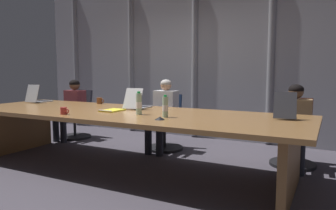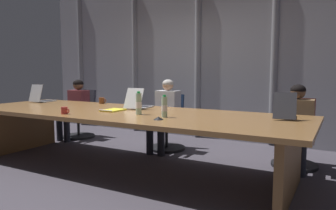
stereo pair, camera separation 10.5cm
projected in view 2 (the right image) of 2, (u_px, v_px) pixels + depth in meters
ground_plane at (124, 168)px, 4.19m from camera, size 14.20×14.20×0.00m
conference_table at (124, 122)px, 4.13m from camera, size 4.57×1.49×0.75m
curtain_backdrop at (198, 58)px, 6.08m from camera, size 7.10×0.17×3.04m
laptop_left_end at (42, 98)px, 5.35m from camera, size 0.27×0.41×0.29m
laptop_left_mid at (139, 104)px, 4.45m from camera, size 0.30×0.48×0.29m
laptop_center at (285, 113)px, 3.52m from camera, size 0.28×0.48×0.29m
office_chair_left_end at (80, 120)px, 6.16m from camera, size 0.60×0.60×0.90m
office_chair_left_mid at (168, 129)px, 5.24m from camera, size 0.60×0.61×0.89m
office_chair_center at (296, 141)px, 4.30m from camera, size 0.60×0.60×0.90m
person_left_end at (75, 106)px, 5.97m from camera, size 0.40×0.56×1.11m
person_left_mid at (165, 112)px, 5.05m from camera, size 0.37×0.55×1.14m
person_center at (296, 122)px, 4.12m from camera, size 0.43×0.56×1.10m
water_bottle_primary at (139, 104)px, 3.82m from camera, size 0.07×0.07×0.28m
water_bottle_secondary at (164, 107)px, 3.58m from camera, size 0.07×0.07×0.25m
coffee_mug_near at (65, 110)px, 3.86m from camera, size 0.12×0.08×0.09m
coffee_mug_far at (102, 101)px, 5.07m from camera, size 0.13×0.09×0.10m
conference_mic_left_side at (158, 118)px, 3.41m from camera, size 0.11×0.11×0.03m
spiral_notepad at (113, 110)px, 4.17m from camera, size 0.23×0.31×0.03m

